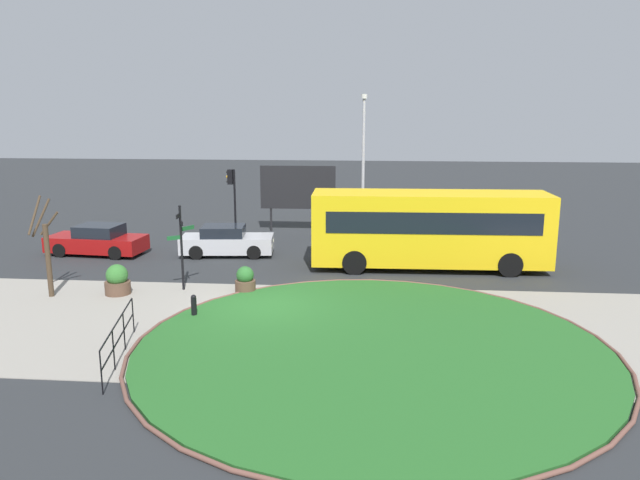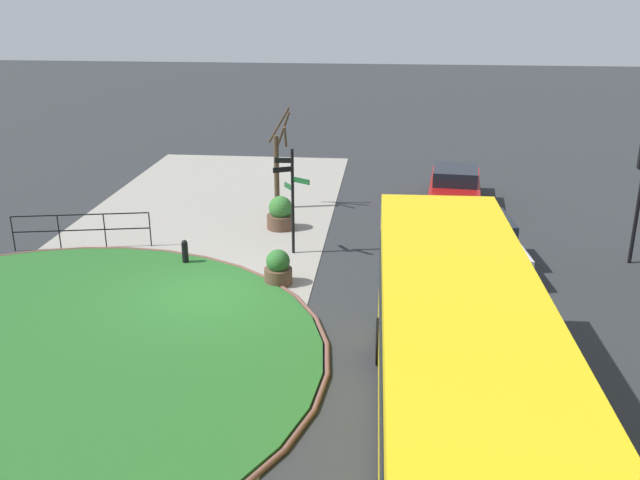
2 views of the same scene
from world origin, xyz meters
name	(u,v)px [view 2 (image 2 of 2)]	position (x,y,z in m)	size (l,w,h in m)	color
ground	(205,297)	(0.00, 0.00, 0.00)	(120.00, 120.00, 0.00)	#282B2D
sidewalk_paving	(143,294)	(0.00, -1.65, 0.01)	(32.00, 8.69, 0.02)	gray
grass_island	(15,358)	(3.62, -3.25, 0.05)	(13.33, 13.33, 0.10)	#235B23
grass_kerb_ring	(15,358)	(3.62, -3.25, 0.06)	(13.64, 13.64, 0.11)	brown
signpost_directional	(292,194)	(-3.41, 1.81, 1.87)	(0.79, 1.08, 3.23)	black
bollard_foreground	(185,252)	(-2.14, -1.13, 0.40)	(0.18, 0.18, 0.78)	black
railing_grass_edge	(81,227)	(-3.16, -4.64, 0.72)	(0.85, 4.04, 1.11)	black
bus_yellow	(456,367)	(6.00, 5.84, 1.74)	(9.87, 2.74, 3.24)	yellow
car_near_lane	(455,187)	(-9.14, 7.06, 0.65)	(4.59, 2.19, 1.40)	maroon
car_far_lane	(483,243)	(-3.10, 7.41, 0.65)	(4.34, 2.09, 1.39)	#B7B7BC
planter_near_signpost	(281,214)	(-5.65, 1.11, 0.51)	(0.92, 0.92, 1.13)	brown
planter_kerbside	(278,269)	(-1.05, 1.75, 0.45)	(0.76, 0.76, 0.99)	brown
street_tree_bare	(278,163)	(-7.99, 0.67, 1.69)	(0.89, 0.91, 3.64)	#423323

